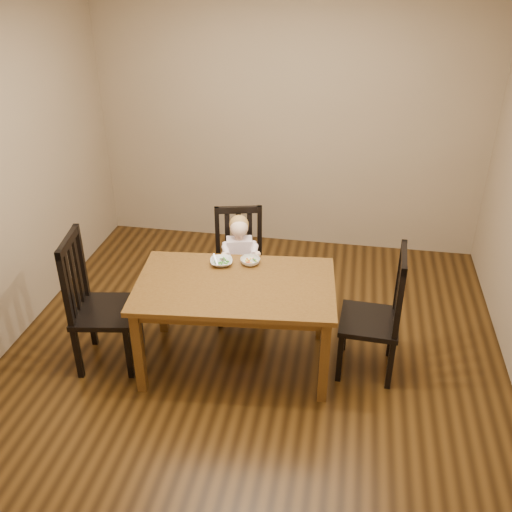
% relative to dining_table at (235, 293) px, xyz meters
% --- Properties ---
extents(room, '(4.01, 4.01, 2.71)m').
position_rel_dining_table_xyz_m(room, '(0.11, 0.17, 0.70)').
color(room, '#452A0E').
rests_on(room, ground).
extents(dining_table, '(1.55, 1.02, 0.73)m').
position_rel_dining_table_xyz_m(dining_table, '(0.00, 0.00, 0.00)').
color(dining_table, '#4D3012').
rests_on(dining_table, room).
extents(chair_child, '(0.51, 0.49, 0.98)m').
position_rel_dining_table_xyz_m(chair_child, '(-0.11, 0.70, -0.18)').
color(chair_child, black).
rests_on(chair_child, room).
extents(chair_left, '(0.52, 0.54, 1.10)m').
position_rel_dining_table_xyz_m(chair_left, '(-1.04, -0.16, -0.12)').
color(chair_left, black).
rests_on(chair_left, room).
extents(chair_right, '(0.45, 0.47, 1.05)m').
position_rel_dining_table_xyz_m(chair_right, '(1.06, 0.11, -0.15)').
color(chair_right, black).
rests_on(chair_right, room).
extents(toddler, '(0.36, 0.42, 0.49)m').
position_rel_dining_table_xyz_m(toddler, '(-0.10, 0.65, -0.06)').
color(toddler, white).
rests_on(toddler, chair_child).
extents(bowl_peas, '(0.21, 0.21, 0.04)m').
position_rel_dining_table_xyz_m(bowl_peas, '(-0.16, 0.26, 0.11)').
color(bowl_peas, silver).
rests_on(bowl_peas, dining_table).
extents(bowl_veg, '(0.16, 0.16, 0.05)m').
position_rel_dining_table_xyz_m(bowl_veg, '(0.06, 0.30, 0.11)').
color(bowl_veg, silver).
rests_on(bowl_veg, dining_table).
extents(fork, '(0.07, 0.11, 0.05)m').
position_rel_dining_table_xyz_m(fork, '(-0.20, 0.23, 0.13)').
color(fork, silver).
rests_on(fork, bowl_peas).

